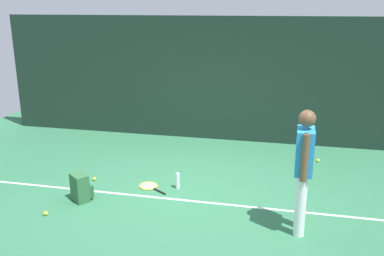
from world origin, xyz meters
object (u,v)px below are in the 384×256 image
(tennis_player, at_px, (304,165))
(tennis_ball_mid_court, at_px, (46,213))
(tennis_racket, at_px, (149,186))
(water_bottle, at_px, (178,181))
(tennis_ball_by_fence, at_px, (95,179))
(tennis_ball_near_player, at_px, (318,161))
(backpack, at_px, (81,188))

(tennis_player, distance_m, tennis_ball_mid_court, 3.75)
(tennis_racket, relative_size, tennis_ball_mid_court, 9.20)
(water_bottle, bearing_deg, tennis_ball_by_fence, -179.21)
(tennis_player, distance_m, tennis_ball_near_player, 2.94)
(tennis_ball_by_fence, xyz_separation_m, tennis_ball_mid_court, (-0.15, -1.33, 0.00))
(backpack, distance_m, tennis_ball_by_fence, 0.79)
(tennis_ball_by_fence, distance_m, water_bottle, 1.51)
(tennis_player, xyz_separation_m, tennis_ball_mid_court, (-3.61, -0.37, -0.93))
(tennis_player, height_order, tennis_ball_near_player, tennis_player)
(tennis_racket, distance_m, water_bottle, 0.50)
(tennis_ball_by_fence, xyz_separation_m, water_bottle, (1.50, 0.02, 0.10))
(tennis_player, bearing_deg, tennis_ball_by_fence, 75.63)
(tennis_ball_near_player, bearing_deg, tennis_ball_by_fence, -155.18)
(tennis_player, xyz_separation_m, backpack, (-3.32, 0.20, -0.76))
(tennis_ball_by_fence, bearing_deg, tennis_player, -15.49)
(backpack, relative_size, tennis_ball_near_player, 6.67)
(tennis_racket, height_order, tennis_ball_near_player, tennis_ball_near_player)
(tennis_racket, xyz_separation_m, backpack, (-0.88, -0.71, 0.20))
(water_bottle, bearing_deg, backpack, -150.29)
(tennis_ball_by_fence, height_order, water_bottle, water_bottle)
(tennis_ball_near_player, bearing_deg, tennis_player, -98.70)
(tennis_ball_mid_court, bearing_deg, tennis_player, 5.82)
(tennis_player, bearing_deg, water_bottle, 64.54)
(tennis_player, height_order, water_bottle, tennis_player)
(tennis_racket, distance_m, tennis_ball_near_player, 3.40)
(tennis_ball_mid_court, bearing_deg, tennis_racket, 47.62)
(tennis_player, relative_size, tennis_ball_near_player, 25.76)
(tennis_player, xyz_separation_m, tennis_racket, (-2.44, 0.91, -0.95))
(tennis_player, distance_m, water_bottle, 2.34)
(water_bottle, bearing_deg, tennis_player, -26.58)
(tennis_racket, height_order, tennis_ball_by_fence, tennis_ball_by_fence)
(tennis_ball_near_player, xyz_separation_m, tennis_ball_by_fence, (-3.88, -1.80, 0.00))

